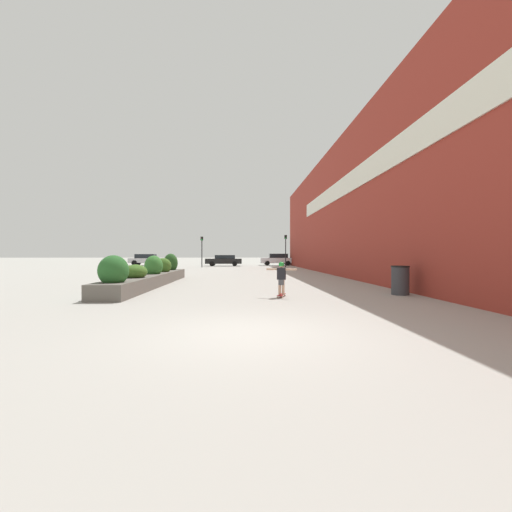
{
  "coord_description": "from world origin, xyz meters",
  "views": [
    {
      "loc": [
        -0.12,
        -6.58,
        1.51
      ],
      "look_at": [
        0.73,
        15.64,
        1.4
      ],
      "focal_mm": 24.0,
      "sensor_mm": 36.0,
      "label": 1
    }
  ],
  "objects_px": {
    "car_leftmost": "(277,259)",
    "car_rightmost": "(147,259)",
    "car_center_left": "(350,260)",
    "traffic_light_left": "(202,246)",
    "skateboard": "(281,295)",
    "traffic_light_right": "(286,245)",
    "trash_bin": "(400,280)",
    "skateboarder": "(281,275)",
    "car_center_right": "(224,260)"
  },
  "relations": [
    {
      "from": "trash_bin",
      "to": "traffic_light_left",
      "type": "xyz_separation_m",
      "value": [
        -10.63,
        27.34,
        1.88
      ]
    },
    {
      "from": "trash_bin",
      "to": "car_center_left",
      "type": "bearing_deg",
      "value": 75.75
    },
    {
      "from": "skateboarder",
      "to": "car_center_left",
      "type": "height_order",
      "value": "car_center_left"
    },
    {
      "from": "car_leftmost",
      "to": "traffic_light_right",
      "type": "distance_m",
      "value": 6.71
    },
    {
      "from": "car_rightmost",
      "to": "skateboard",
      "type": "bearing_deg",
      "value": 22.43
    },
    {
      "from": "car_rightmost",
      "to": "traffic_light_right",
      "type": "height_order",
      "value": "traffic_light_right"
    },
    {
      "from": "car_leftmost",
      "to": "car_rightmost",
      "type": "height_order",
      "value": "car_leftmost"
    },
    {
      "from": "skateboard",
      "to": "car_leftmost",
      "type": "relative_size",
      "value": 0.18
    },
    {
      "from": "skateboarder",
      "to": "traffic_light_right",
      "type": "height_order",
      "value": "traffic_light_right"
    },
    {
      "from": "traffic_light_right",
      "to": "trash_bin",
      "type": "bearing_deg",
      "value": -88.31
    },
    {
      "from": "car_leftmost",
      "to": "skateboarder",
      "type": "bearing_deg",
      "value": 174.45
    },
    {
      "from": "skateboarder",
      "to": "car_center_left",
      "type": "relative_size",
      "value": 0.25
    },
    {
      "from": "car_leftmost",
      "to": "car_rightmost",
      "type": "relative_size",
      "value": 0.96
    },
    {
      "from": "car_center_left",
      "to": "car_rightmost",
      "type": "height_order",
      "value": "car_rightmost"
    },
    {
      "from": "traffic_light_right",
      "to": "car_center_right",
      "type": "bearing_deg",
      "value": 151.37
    },
    {
      "from": "car_center_left",
      "to": "car_rightmost",
      "type": "distance_m",
      "value": 27.01
    },
    {
      "from": "car_leftmost",
      "to": "trash_bin",
      "type": "bearing_deg",
      "value": -178.08
    },
    {
      "from": "car_center_left",
      "to": "traffic_light_right",
      "type": "height_order",
      "value": "traffic_light_right"
    },
    {
      "from": "car_center_left",
      "to": "traffic_light_left",
      "type": "bearing_deg",
      "value": 99.07
    },
    {
      "from": "skateboarder",
      "to": "traffic_light_left",
      "type": "height_order",
      "value": "traffic_light_left"
    },
    {
      "from": "skateboarder",
      "to": "traffic_light_right",
      "type": "distance_m",
      "value": 28.45
    },
    {
      "from": "skateboard",
      "to": "car_leftmost",
      "type": "xyz_separation_m",
      "value": [
        3.36,
        34.63,
        0.76
      ]
    },
    {
      "from": "car_rightmost",
      "to": "traffic_light_left",
      "type": "distance_m",
      "value": 11.14
    },
    {
      "from": "car_center_left",
      "to": "traffic_light_left",
      "type": "xyz_separation_m",
      "value": [
        -18.32,
        -2.93,
        1.68
      ]
    },
    {
      "from": "car_leftmost",
      "to": "car_center_left",
      "type": "xyz_separation_m",
      "value": [
        8.83,
        -3.86,
        -0.09
      ]
    },
    {
      "from": "trash_bin",
      "to": "car_leftmost",
      "type": "distance_m",
      "value": 34.15
    },
    {
      "from": "skateboard",
      "to": "traffic_light_left",
      "type": "xyz_separation_m",
      "value": [
        -6.12,
        27.84,
        2.36
      ]
    },
    {
      "from": "car_center_right",
      "to": "traffic_light_right",
      "type": "distance_m",
      "value": 8.72
    },
    {
      "from": "skateboarder",
      "to": "trash_bin",
      "type": "relative_size",
      "value": 1.06
    },
    {
      "from": "car_rightmost",
      "to": "traffic_light_left",
      "type": "bearing_deg",
      "value": 49.18
    },
    {
      "from": "traffic_light_right",
      "to": "skateboard",
      "type": "bearing_deg",
      "value": -97.47
    },
    {
      "from": "trash_bin",
      "to": "traffic_light_left",
      "type": "bearing_deg",
      "value": 111.25
    },
    {
      "from": "skateboard",
      "to": "traffic_light_left",
      "type": "height_order",
      "value": "traffic_light_left"
    },
    {
      "from": "car_leftmost",
      "to": "car_center_right",
      "type": "distance_m",
      "value": 7.54
    },
    {
      "from": "car_center_right",
      "to": "traffic_light_left",
      "type": "xyz_separation_m",
      "value": [
        -2.33,
        -4.4,
        1.68
      ]
    },
    {
      "from": "traffic_light_right",
      "to": "car_center_left",
      "type": "bearing_deg",
      "value": 17.05
    },
    {
      "from": "skateboard",
      "to": "car_center_left",
      "type": "height_order",
      "value": "car_center_left"
    },
    {
      "from": "skateboarder",
      "to": "car_leftmost",
      "type": "relative_size",
      "value": 0.26
    },
    {
      "from": "skateboarder",
      "to": "car_leftmost",
      "type": "height_order",
      "value": "car_leftmost"
    },
    {
      "from": "car_center_left",
      "to": "traffic_light_right",
      "type": "relative_size",
      "value": 1.2
    },
    {
      "from": "skateboard",
      "to": "car_center_left",
      "type": "distance_m",
      "value": 33.1
    },
    {
      "from": "car_center_right",
      "to": "car_center_left",
      "type": "bearing_deg",
      "value": -95.28
    },
    {
      "from": "trash_bin",
      "to": "traffic_light_left",
      "type": "distance_m",
      "value": 29.4
    },
    {
      "from": "car_center_left",
      "to": "skateboard",
      "type": "bearing_deg",
      "value": 158.37
    },
    {
      "from": "trash_bin",
      "to": "car_center_left",
      "type": "xyz_separation_m",
      "value": [
        7.69,
        30.27,
        0.2
      ]
    },
    {
      "from": "trash_bin",
      "to": "car_leftmost",
      "type": "xyz_separation_m",
      "value": [
        -1.14,
        34.13,
        0.28
      ]
    },
    {
      "from": "car_leftmost",
      "to": "traffic_light_left",
      "type": "relative_size",
      "value": 1.25
    },
    {
      "from": "skateboard",
      "to": "car_center_left",
      "type": "relative_size",
      "value": 0.17
    },
    {
      "from": "car_leftmost",
      "to": "traffic_light_right",
      "type": "bearing_deg",
      "value": -177.09
    },
    {
      "from": "skateboarder",
      "to": "car_center_left",
      "type": "xyz_separation_m",
      "value": [
        12.2,
        30.77,
        -0.05
      ]
    }
  ]
}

